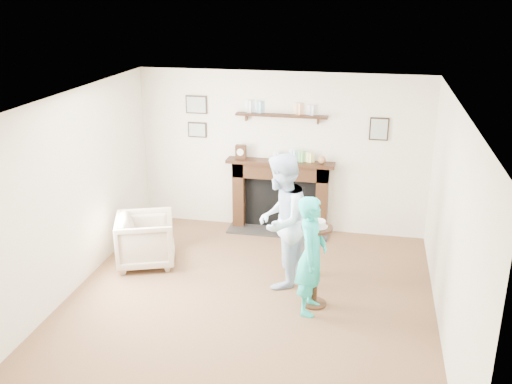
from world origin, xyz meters
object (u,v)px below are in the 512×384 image
Objects in this scene: armchair at (148,263)px; woman at (309,310)px; man at (280,282)px; pedestal_table at (316,250)px.

woman is at bearing -128.27° from armchair.
man is at bearing -115.36° from armchair.
man is at bearing 42.93° from woman.
armchair is 0.66× the size of pedestal_table.
woman is 0.74m from pedestal_table.
armchair is 1.93m from man.
armchair is 2.61m from pedestal_table.
armchair is at bearing 77.68° from woman.
pedestal_table is (0.50, -0.46, 0.73)m from man.
pedestal_table reaches higher than man.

